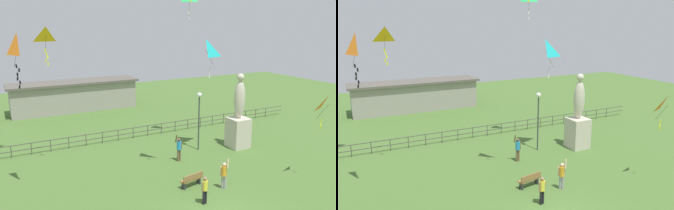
% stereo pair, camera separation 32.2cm
% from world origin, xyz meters
% --- Properties ---
extents(statue_monument, '(1.49, 1.49, 5.85)m').
position_xyz_m(statue_monument, '(7.44, 8.26, 2.01)').
color(statue_monument, beige).
rests_on(statue_monument, ground_plane).
extents(lamppost, '(0.36, 0.36, 4.52)m').
position_xyz_m(lamppost, '(4.36, 9.16, 3.28)').
color(lamppost, '#38383D').
rests_on(lamppost, ground_plane).
extents(park_bench, '(1.55, 0.67, 0.85)m').
position_xyz_m(park_bench, '(0.74, 4.16, 0.46)').
color(park_bench, olive).
rests_on(park_bench, ground_plane).
extents(person_1, '(0.53, 0.31, 1.99)m').
position_xyz_m(person_1, '(1.95, 7.91, 1.00)').
color(person_1, brown).
rests_on(person_1, ground_plane).
extents(person_3, '(0.38, 0.47, 1.93)m').
position_xyz_m(person_3, '(2.26, 3.08, 0.97)').
color(person_3, '#99999E').
rests_on(person_3, ground_plane).
extents(person_4, '(0.47, 0.29, 1.57)m').
position_xyz_m(person_4, '(0.30, 2.14, 0.91)').
color(person_4, black).
rests_on(person_4, ground_plane).
extents(kite_0, '(1.39, 1.44, 2.73)m').
position_xyz_m(kite_0, '(4.98, 9.40, 7.59)').
color(kite_0, '#19B2B2').
extents(kite_2, '(0.98, 1.03, 2.12)m').
position_xyz_m(kite_2, '(8.24, 1.18, 4.82)').
color(kite_2, orange).
extents(kite_4, '(1.09, 0.74, 2.39)m').
position_xyz_m(kite_4, '(-5.96, 10.66, 8.74)').
color(kite_4, yellow).
extents(kite_6, '(0.69, 1.01, 2.91)m').
position_xyz_m(kite_6, '(-7.83, 7.74, 8.35)').
color(kite_6, orange).
extents(waterfront_railing, '(36.04, 0.06, 0.95)m').
position_xyz_m(waterfront_railing, '(-0.37, 14.00, 0.62)').
color(waterfront_railing, '#4C4742').
rests_on(waterfront_railing, ground_plane).
extents(pavilion_building, '(13.98, 3.72, 3.29)m').
position_xyz_m(pavilion_building, '(-1.25, 26.00, 1.67)').
color(pavilion_building, gray).
rests_on(pavilion_building, ground_plane).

